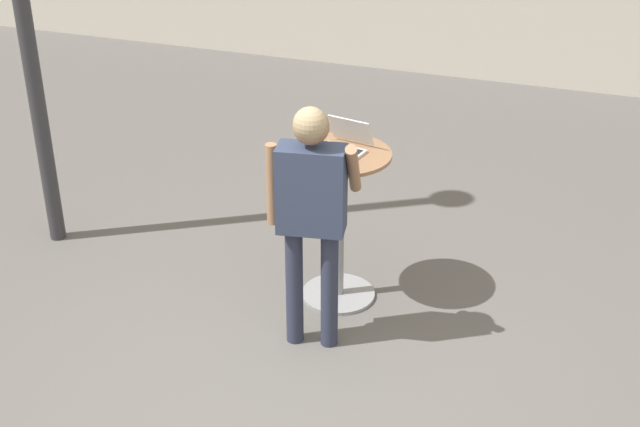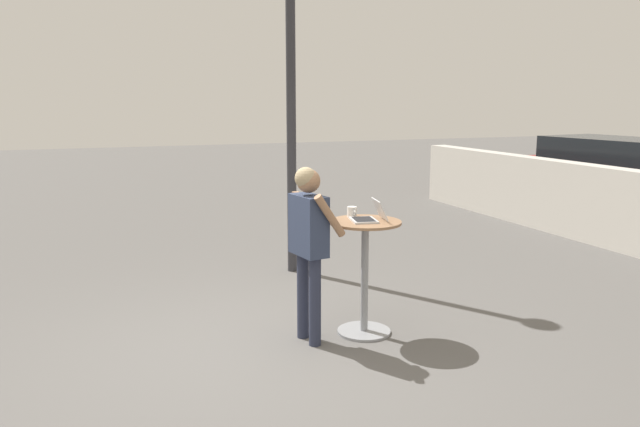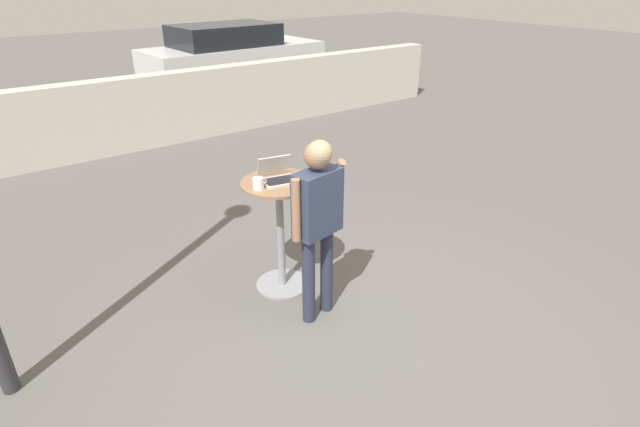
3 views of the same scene
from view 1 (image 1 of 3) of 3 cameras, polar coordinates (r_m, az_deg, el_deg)
The scene contains 6 objects.
ground_plane at distance 5.36m, azimuth -2.08°, elevation -11.85°, with size 50.00×50.00×0.00m, color #5B5956.
pavement_kerb at distance 10.46m, azimuth 10.38°, elevation 11.86°, with size 13.76×0.35×1.20m.
cafe_table at distance 5.93m, azimuth 1.24°, elevation 0.08°, with size 0.67×0.67×1.09m.
laptop at distance 5.74m, azimuth 1.49°, elevation 4.42°, with size 0.35×0.37×0.20m.
coffee_mug at distance 5.75m, azimuth -0.96°, elevation 4.54°, with size 0.13×0.09×0.10m.
standing_person at distance 5.28m, azimuth -0.56°, elevation 0.86°, with size 0.55×0.41×1.62m.
Camera 1 is at (1.54, -3.82, 3.44)m, focal length 50.00 mm.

